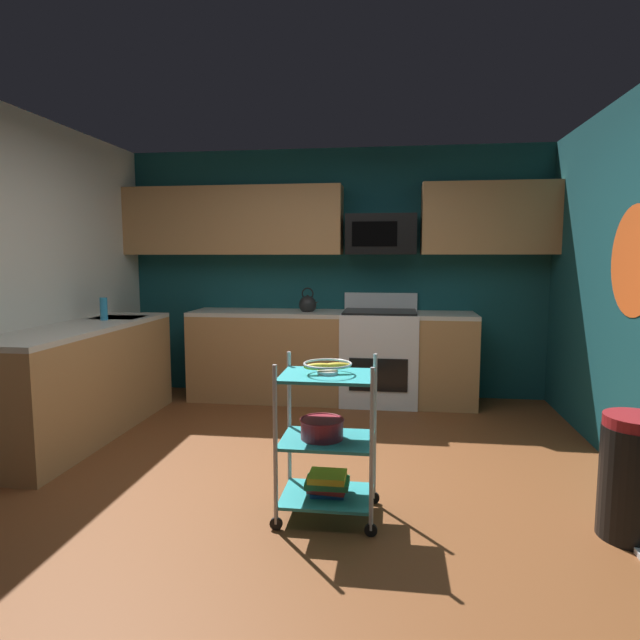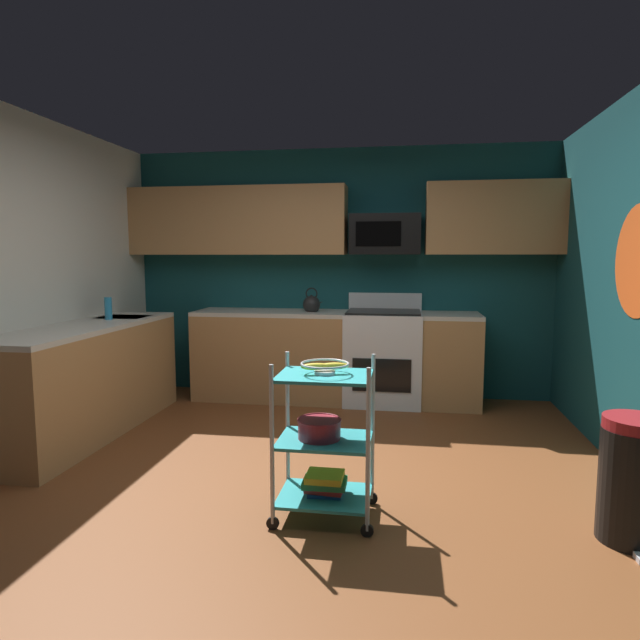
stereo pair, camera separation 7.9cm
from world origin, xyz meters
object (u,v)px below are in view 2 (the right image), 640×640
object	(u,v)px
mixing_bowl_large	(319,428)
trash_can	(634,480)
oven_range	(383,356)
book_stack	(325,483)
fruit_bowl	(325,366)
rolling_cart	(325,440)
microwave	(385,235)
dish_soap_bottle	(108,308)
kettle	(312,304)

from	to	relation	value
mixing_bowl_large	trash_can	bearing A→B (deg)	-0.52
oven_range	mixing_bowl_large	xyz separation A→B (m)	(-0.25, -2.53, 0.04)
oven_range	book_stack	size ratio (longest dim) A/B	4.42
fruit_bowl	rolling_cart	bearing A→B (deg)	180.00
rolling_cart	fruit_bowl	distance (m)	0.42
oven_range	microwave	world-z (taller)	microwave
rolling_cart	mixing_bowl_large	distance (m)	0.07
mixing_bowl_large	book_stack	world-z (taller)	mixing_bowl_large
fruit_bowl	dish_soap_bottle	distance (m)	2.68
mixing_bowl_large	microwave	bearing A→B (deg)	84.57
rolling_cart	microwave	bearing A→B (deg)	85.25
kettle	dish_soap_bottle	size ratio (longest dim) A/B	1.32
oven_range	rolling_cart	world-z (taller)	oven_range
trash_can	dish_soap_bottle	bearing A→B (deg)	157.79
rolling_cart	mixing_bowl_large	xyz separation A→B (m)	(-0.03, -0.00, 0.07)
oven_range	fruit_bowl	bearing A→B (deg)	-94.96
oven_range	trash_can	size ratio (longest dim) A/B	1.67
oven_range	dish_soap_bottle	bearing A→B (deg)	-157.55
rolling_cart	fruit_bowl	world-z (taller)	rolling_cart
fruit_bowl	trash_can	world-z (taller)	fruit_bowl
oven_range	book_stack	xyz separation A→B (m)	(-0.22, -2.53, -0.28)
fruit_bowl	mixing_bowl_large	bearing A→B (deg)	-180.00
oven_range	dish_soap_bottle	world-z (taller)	dish_soap_bottle
mixing_bowl_large	trash_can	world-z (taller)	trash_can
kettle	dish_soap_bottle	bearing A→B (deg)	-149.35
rolling_cart	dish_soap_bottle	xyz separation A→B (m)	(-2.18, 1.54, 0.57)
microwave	book_stack	bearing A→B (deg)	-94.75
microwave	trash_can	world-z (taller)	microwave
oven_range	kettle	world-z (taller)	kettle
book_stack	rolling_cart	bearing A→B (deg)	135.00
kettle	fruit_bowl	bearing A→B (deg)	-78.50
microwave	dish_soap_bottle	world-z (taller)	microwave
microwave	rolling_cart	world-z (taller)	microwave
oven_range	microwave	size ratio (longest dim) A/B	1.57
mixing_bowl_large	book_stack	size ratio (longest dim) A/B	1.01
mixing_bowl_large	kettle	xyz separation A→B (m)	(-0.48, 2.53, 0.48)
fruit_bowl	kettle	xyz separation A→B (m)	(-0.51, 2.53, 0.12)
microwave	dish_soap_bottle	bearing A→B (deg)	-155.45
oven_range	dish_soap_bottle	size ratio (longest dim) A/B	5.50
trash_can	oven_range	bearing A→B (deg)	118.85
oven_range	trash_can	distance (m)	2.91
microwave	book_stack	world-z (taller)	microwave
book_stack	kettle	world-z (taller)	kettle
book_stack	trash_can	bearing A→B (deg)	-0.53
rolling_cart	dish_soap_bottle	size ratio (longest dim) A/B	4.57
kettle	dish_soap_bottle	distance (m)	1.94
dish_soap_bottle	book_stack	bearing A→B (deg)	-35.18
kettle	book_stack	bearing A→B (deg)	-78.50
oven_range	dish_soap_bottle	distance (m)	2.66
rolling_cart	book_stack	distance (m)	0.26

